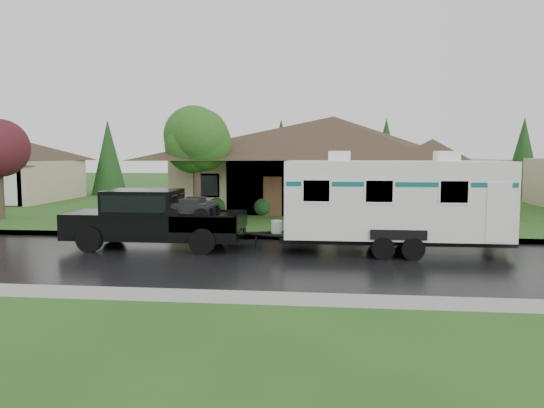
% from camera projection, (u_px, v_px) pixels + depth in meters
% --- Properties ---
extents(ground, '(140.00, 140.00, 0.00)m').
position_uv_depth(ground, '(279.00, 249.00, 19.49)').
color(ground, '#26561A').
rests_on(ground, ground).
extents(road, '(140.00, 8.00, 0.01)m').
position_uv_depth(road, '(273.00, 260.00, 17.51)').
color(road, black).
rests_on(road, ground).
extents(curb, '(140.00, 0.50, 0.15)m').
position_uv_depth(curb, '(285.00, 237.00, 21.70)').
color(curb, gray).
rests_on(curb, ground).
extents(lawn, '(140.00, 26.00, 0.15)m').
position_uv_depth(lawn, '(302.00, 206.00, 34.32)').
color(lawn, '#26561A').
rests_on(lawn, ground).
extents(house_main, '(19.44, 10.80, 6.90)m').
position_uv_depth(house_main, '(338.00, 152.00, 32.57)').
color(house_main, '#9A8C68').
rests_on(house_main, lawn).
extents(tree_left_green, '(3.41, 3.41, 5.64)m').
position_uv_depth(tree_left_green, '(196.00, 142.00, 25.99)').
color(tree_left_green, '#382B1E').
rests_on(tree_left_green, lawn).
extents(shrub_row, '(13.60, 1.00, 1.00)m').
position_uv_depth(shrub_row, '(333.00, 206.00, 28.40)').
color(shrub_row, '#143814').
rests_on(shrub_row, lawn).
extents(pickup_truck, '(6.49, 2.46, 2.16)m').
position_uv_depth(pickup_truck, '(152.00, 217.00, 19.62)').
color(pickup_truck, black).
rests_on(pickup_truck, ground).
extents(travel_trailer, '(8.00, 2.81, 3.59)m').
position_uv_depth(travel_trailer, '(394.00, 199.00, 18.57)').
color(travel_trailer, silver).
rests_on(travel_trailer, ground).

